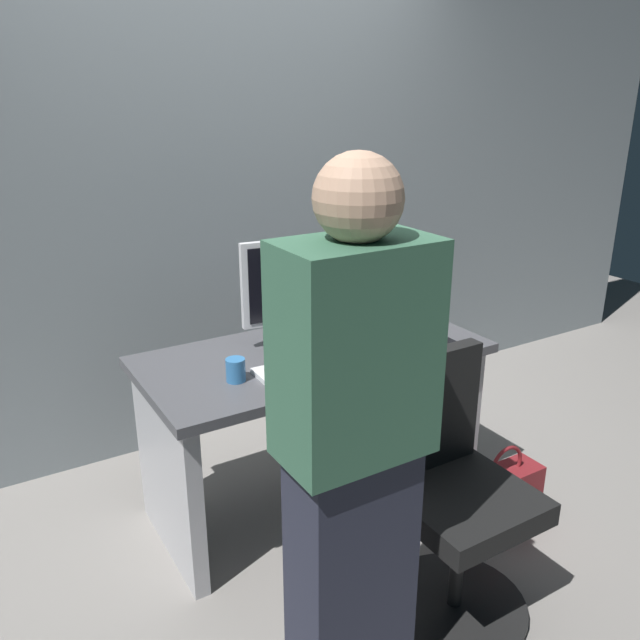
# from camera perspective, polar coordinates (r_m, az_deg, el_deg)

# --- Properties ---
(ground_plane) EXTENTS (9.00, 9.00, 0.00)m
(ground_plane) POSITION_cam_1_polar(r_m,az_deg,el_deg) (3.06, -0.50, -15.59)
(ground_plane) COLOR gray
(wall_back) EXTENTS (6.40, 0.10, 3.00)m
(wall_back) POSITION_cam_1_polar(r_m,az_deg,el_deg) (3.30, -8.77, 14.85)
(wall_back) COLOR gray
(wall_back) RESTS_ON ground
(desk) EXTENTS (1.44, 0.70, 0.74)m
(desk) POSITION_cam_1_polar(r_m,az_deg,el_deg) (2.79, -0.54, -7.01)
(desk) COLOR #4C4C51
(desk) RESTS_ON ground
(office_chair) EXTENTS (0.52, 0.52, 0.94)m
(office_chair) POSITION_cam_1_polar(r_m,az_deg,el_deg) (2.35, 11.51, -15.42)
(office_chair) COLOR black
(office_chair) RESTS_ON ground
(person_at_desk) EXTENTS (0.40, 0.24, 1.64)m
(person_at_desk) POSITION_cam_1_polar(r_m,az_deg,el_deg) (1.77, 2.96, -11.79)
(person_at_desk) COLOR #262838
(person_at_desk) RESTS_ON ground
(monitor) EXTENTS (0.54, 0.16, 0.46)m
(monitor) POSITION_cam_1_polar(r_m,az_deg,el_deg) (2.72, -1.53, 3.21)
(monitor) COLOR silver
(monitor) RESTS_ON desk
(keyboard) EXTENTS (0.43, 0.14, 0.02)m
(keyboard) POSITION_cam_1_polar(r_m,az_deg,el_deg) (2.53, -1.13, -4.05)
(keyboard) COLOR white
(keyboard) RESTS_ON desk
(mouse) EXTENTS (0.06, 0.10, 0.03)m
(mouse) POSITION_cam_1_polar(r_m,az_deg,el_deg) (2.67, 4.24, -2.62)
(mouse) COLOR white
(mouse) RESTS_ON desk
(cup_near_keyboard) EXTENTS (0.07, 0.07, 0.09)m
(cup_near_keyboard) POSITION_cam_1_polar(r_m,az_deg,el_deg) (2.43, -7.49, -4.41)
(cup_near_keyboard) COLOR #3372B2
(cup_near_keyboard) RESTS_ON desk
(book_stack) EXTENTS (0.24, 0.20, 0.21)m
(book_stack) POSITION_cam_1_polar(r_m,az_deg,el_deg) (2.98, 6.52, 1.56)
(book_stack) COLOR #3359A5
(book_stack) RESTS_ON desk
(cell_phone) EXTENTS (0.07, 0.15, 0.01)m
(cell_phone) POSITION_cam_1_polar(r_m,az_deg,el_deg) (2.85, 10.87, -1.74)
(cell_phone) COLOR black
(cell_phone) RESTS_ON desk
(handbag) EXTENTS (0.34, 0.14, 0.38)m
(handbag) POSITION_cam_1_polar(r_m,az_deg,el_deg) (2.94, 15.93, -14.79)
(handbag) COLOR maroon
(handbag) RESTS_ON ground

